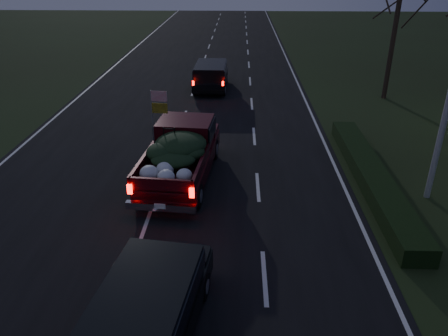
# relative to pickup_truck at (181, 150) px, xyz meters

# --- Properties ---
(ground) EXTENTS (120.00, 120.00, 0.00)m
(ground) POSITION_rel_pickup_truck_xyz_m (-0.73, -3.19, -1.12)
(ground) COLOR black
(ground) RESTS_ON ground
(road_asphalt) EXTENTS (14.00, 120.00, 0.02)m
(road_asphalt) POSITION_rel_pickup_truck_xyz_m (-0.73, -3.19, -1.11)
(road_asphalt) COLOR black
(road_asphalt) RESTS_ON ground
(hedge_row) EXTENTS (1.00, 10.00, 0.60)m
(hedge_row) POSITION_rel_pickup_truck_xyz_m (7.07, -0.19, -0.82)
(hedge_row) COLOR black
(hedge_row) RESTS_ON ground
(bare_tree_far) EXTENTS (3.60, 3.60, 7.00)m
(bare_tree_far) POSITION_rel_pickup_truck_xyz_m (10.77, 10.81, 4.11)
(bare_tree_far) COLOR black
(bare_tree_far) RESTS_ON ground
(pickup_truck) EXTENTS (2.66, 5.86, 2.99)m
(pickup_truck) POSITION_rel_pickup_truck_xyz_m (0.00, 0.00, 0.00)
(pickup_truck) COLOR #3C080E
(pickup_truck) RESTS_ON ground
(lead_suv) EXTENTS (1.99, 4.64, 1.33)m
(lead_suv) POSITION_rel_pickup_truck_xyz_m (0.36, 12.29, -0.12)
(lead_suv) COLOR black
(lead_suv) RESTS_ON ground
(rear_suv) EXTENTS (2.46, 4.72, 1.30)m
(rear_suv) POSITION_rel_pickup_truck_xyz_m (0.28, -7.93, -0.14)
(rear_suv) COLOR black
(rear_suv) RESTS_ON ground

